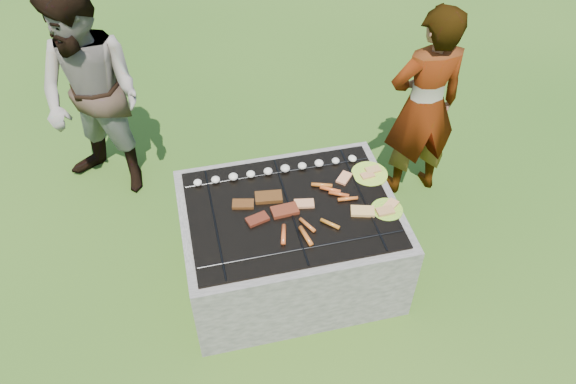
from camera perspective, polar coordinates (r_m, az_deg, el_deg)
name	(u,v)px	position (r m, az deg, el deg)	size (l,w,h in m)	color
lawn	(290,271)	(3.80, 0.17, -8.03)	(60.00, 60.00, 0.00)	#204A12
fire_pit	(290,244)	(3.58, 0.18, -5.30)	(1.30, 1.00, 0.62)	#A0978E
mushrooms	(280,169)	(3.55, -0.84, 2.30)	(1.05, 0.06, 0.04)	silver
pork_slabs	(267,206)	(3.34, -2.11, -1.43)	(0.38, 0.27, 0.02)	brown
sausages	(318,213)	(3.30, 3.09, -2.10)	(0.53, 0.49, 0.03)	orange
bread_on_grate	(341,201)	(3.38, 5.41, -0.88)	(0.46, 0.42, 0.02)	#E8BF77
plate_far	(370,174)	(3.59, 8.28, 1.83)	(0.25, 0.25, 0.03)	#E2FF3C
plate_near	(387,209)	(3.38, 10.04, -1.74)	(0.23, 0.23, 0.03)	#D7EB38
cook	(424,107)	(3.99, 13.63, 8.43)	(0.54, 0.36, 1.49)	#ABA08E
bystander	(93,98)	(4.10, -19.21, 9.01)	(0.77, 0.60, 1.59)	gray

